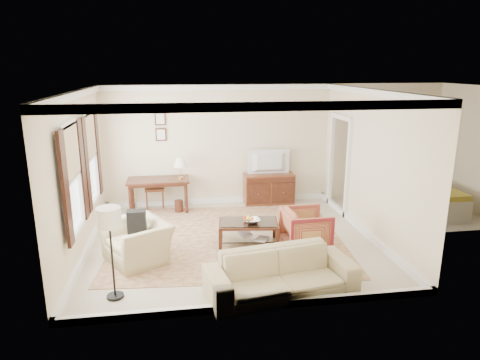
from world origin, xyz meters
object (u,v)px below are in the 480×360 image
object	(u,v)px
writing_desk	(158,184)
club_armchair	(137,235)
coffee_table	(248,227)
tv	(270,154)
sofa	(281,267)
sideboard	(269,189)
striped_armchair	(306,227)

from	to	relation	value
writing_desk	club_armchair	size ratio (longest dim) A/B	1.32
writing_desk	coffee_table	distance (m)	2.87
writing_desk	tv	size ratio (longest dim) A/B	1.44
tv	sofa	size ratio (longest dim) A/B	0.44
sideboard	coffee_table	world-z (taller)	sideboard
sideboard	coffee_table	bearing A→B (deg)	-110.83
writing_desk	sideboard	distance (m)	2.70
writing_desk	tv	distance (m)	2.74
tv	coffee_table	distance (m)	2.75
tv	sofa	xyz separation A→B (m)	(-0.76, -4.29, -0.81)
writing_desk	coffee_table	size ratio (longest dim) A/B	1.19
coffee_table	club_armchair	distance (m)	2.06
sideboard	club_armchair	bearing A→B (deg)	-136.28
tv	club_armchair	bearing A→B (deg)	43.52
club_armchair	striped_armchair	bearing A→B (deg)	60.96
striped_armchair	club_armchair	distance (m)	3.06
tv	striped_armchair	world-z (taller)	tv
sideboard	striped_armchair	size ratio (longest dim) A/B	1.46
coffee_table	striped_armchair	size ratio (longest dim) A/B	1.42
sideboard	sofa	xyz separation A→B (m)	(-0.76, -4.31, 0.06)
club_armchair	coffee_table	bearing A→B (deg)	70.38
coffee_table	striped_armchair	bearing A→B (deg)	-17.11
sideboard	tv	bearing A→B (deg)	-90.00
writing_desk	club_armchair	world-z (taller)	club_armchair
coffee_table	sideboard	bearing A→B (deg)	69.17
coffee_table	club_armchair	world-z (taller)	club_armchair
tv	coffee_table	world-z (taller)	tv
striped_armchair	sofa	size ratio (longest dim) A/B	0.37
striped_armchair	club_armchair	world-z (taller)	club_armchair
coffee_table	sofa	distance (m)	1.87
striped_armchair	coffee_table	bearing A→B (deg)	71.49
coffee_table	sofa	xyz separation A→B (m)	(0.18, -1.86, 0.07)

